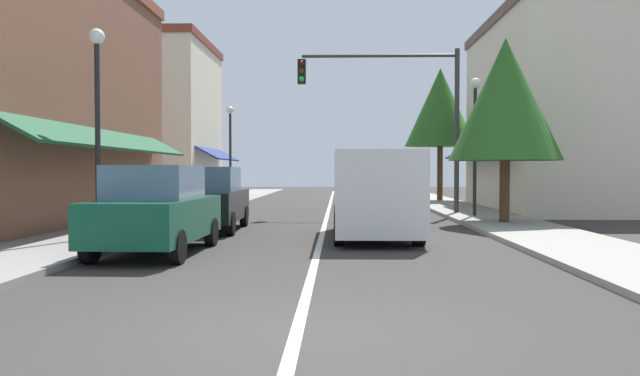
{
  "coord_description": "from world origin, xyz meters",
  "views": [
    {
      "loc": [
        0.43,
        -6.27,
        1.66
      ],
      "look_at": [
        -0.23,
        15.81,
        1.05
      ],
      "focal_mm": 34.9,
      "sensor_mm": 36.0,
      "label": 1
    }
  ],
  "objects_px": {
    "parked_car_nearest_left": "(156,210)",
    "tree_right_near": "(505,100)",
    "van_in_lane": "(374,192)",
    "traffic_signal_mast_arm": "(403,101)",
    "parked_car_second_left": "(209,199)",
    "street_lamp_left_near": "(97,99)",
    "tree_right_far": "(440,107)",
    "street_lamp_left_far": "(230,139)",
    "street_lamp_right_mid": "(475,124)"
  },
  "relations": [
    {
      "from": "tree_right_near",
      "to": "street_lamp_left_far",
      "type": "bearing_deg",
      "value": 132.56
    },
    {
      "from": "van_in_lane",
      "to": "street_lamp_left_near",
      "type": "distance_m",
      "value": 6.89
    },
    {
      "from": "van_in_lane",
      "to": "street_lamp_left_far",
      "type": "xyz_separation_m",
      "value": [
        -6.15,
        14.68,
        2.08
      ]
    },
    {
      "from": "street_lamp_left_far",
      "to": "tree_right_far",
      "type": "relative_size",
      "value": 0.68
    },
    {
      "from": "traffic_signal_mast_arm",
      "to": "tree_right_near",
      "type": "distance_m",
      "value": 5.02
    },
    {
      "from": "parked_car_nearest_left",
      "to": "traffic_signal_mast_arm",
      "type": "xyz_separation_m",
      "value": [
        5.99,
        10.86,
        3.37
      ]
    },
    {
      "from": "street_lamp_right_mid",
      "to": "parked_car_nearest_left",
      "type": "bearing_deg",
      "value": -131.74
    },
    {
      "from": "traffic_signal_mast_arm",
      "to": "street_lamp_right_mid",
      "type": "relative_size",
      "value": 1.27
    },
    {
      "from": "street_lamp_left_near",
      "to": "tree_right_far",
      "type": "xyz_separation_m",
      "value": [
        10.83,
        18.43,
        1.66
      ]
    },
    {
      "from": "street_lamp_left_near",
      "to": "street_lamp_left_far",
      "type": "height_order",
      "value": "street_lamp_left_near"
    },
    {
      "from": "traffic_signal_mast_arm",
      "to": "tree_right_far",
      "type": "height_order",
      "value": "tree_right_far"
    },
    {
      "from": "parked_car_second_left",
      "to": "street_lamp_left_near",
      "type": "height_order",
      "value": "street_lamp_left_near"
    },
    {
      "from": "traffic_signal_mast_arm",
      "to": "street_lamp_left_far",
      "type": "bearing_deg",
      "value": 137.75
    },
    {
      "from": "street_lamp_right_mid",
      "to": "tree_right_far",
      "type": "bearing_deg",
      "value": 86.94
    },
    {
      "from": "street_lamp_left_far",
      "to": "tree_right_near",
      "type": "bearing_deg",
      "value": -47.44
    },
    {
      "from": "van_in_lane",
      "to": "tree_right_near",
      "type": "relative_size",
      "value": 0.92
    },
    {
      "from": "street_lamp_left_near",
      "to": "street_lamp_right_mid",
      "type": "height_order",
      "value": "street_lamp_left_near"
    },
    {
      "from": "van_in_lane",
      "to": "parked_car_nearest_left",
      "type": "bearing_deg",
      "value": -145.95
    },
    {
      "from": "van_in_lane",
      "to": "tree_right_far",
      "type": "relative_size",
      "value": 0.74
    },
    {
      "from": "parked_car_second_left",
      "to": "tree_right_far",
      "type": "bearing_deg",
      "value": 58.82
    },
    {
      "from": "traffic_signal_mast_arm",
      "to": "street_lamp_left_near",
      "type": "xyz_separation_m",
      "value": [
        -7.9,
        -8.97,
        -0.95
      ]
    },
    {
      "from": "traffic_signal_mast_arm",
      "to": "street_lamp_left_near",
      "type": "height_order",
      "value": "traffic_signal_mast_arm"
    },
    {
      "from": "parked_car_second_left",
      "to": "traffic_signal_mast_arm",
      "type": "xyz_separation_m",
      "value": [
        5.96,
        6.0,
        3.37
      ]
    },
    {
      "from": "tree_right_near",
      "to": "street_lamp_left_near",
      "type": "bearing_deg",
      "value": -155.89
    },
    {
      "from": "parked_car_nearest_left",
      "to": "tree_right_near",
      "type": "distance_m",
      "value": 11.26
    },
    {
      "from": "street_lamp_left_near",
      "to": "street_lamp_right_mid",
      "type": "xyz_separation_m",
      "value": [
        10.24,
        7.44,
        -0.04
      ]
    },
    {
      "from": "street_lamp_left_near",
      "to": "tree_right_near",
      "type": "relative_size",
      "value": 0.87
    },
    {
      "from": "parked_car_nearest_left",
      "to": "traffic_signal_mast_arm",
      "type": "relative_size",
      "value": 0.67
    },
    {
      "from": "traffic_signal_mast_arm",
      "to": "tree_right_far",
      "type": "bearing_deg",
      "value": 72.84
    },
    {
      "from": "street_lamp_left_near",
      "to": "tree_right_far",
      "type": "relative_size",
      "value": 0.7
    },
    {
      "from": "parked_car_nearest_left",
      "to": "street_lamp_left_far",
      "type": "xyz_separation_m",
      "value": [
        -1.63,
        17.79,
        2.35
      ]
    },
    {
      "from": "parked_car_second_left",
      "to": "tree_right_far",
      "type": "height_order",
      "value": "tree_right_far"
    },
    {
      "from": "tree_right_near",
      "to": "tree_right_far",
      "type": "bearing_deg",
      "value": 88.82
    },
    {
      "from": "street_lamp_left_near",
      "to": "parked_car_second_left",
      "type": "bearing_deg",
      "value": 56.7
    },
    {
      "from": "parked_car_nearest_left",
      "to": "parked_car_second_left",
      "type": "distance_m",
      "value": 4.86
    },
    {
      "from": "tree_right_near",
      "to": "parked_car_nearest_left",
      "type": "bearing_deg",
      "value": -142.56
    },
    {
      "from": "tree_right_near",
      "to": "tree_right_far",
      "type": "distance_m",
      "value": 13.77
    },
    {
      "from": "parked_car_second_left",
      "to": "van_in_lane",
      "type": "relative_size",
      "value": 0.8
    },
    {
      "from": "street_lamp_left_near",
      "to": "traffic_signal_mast_arm",
      "type": "bearing_deg",
      "value": 48.61
    },
    {
      "from": "street_lamp_right_mid",
      "to": "street_lamp_left_far",
      "type": "relative_size",
      "value": 1.02
    },
    {
      "from": "parked_car_second_left",
      "to": "street_lamp_left_far",
      "type": "xyz_separation_m",
      "value": [
        -1.67,
        12.93,
        2.35
      ]
    },
    {
      "from": "parked_car_nearest_left",
      "to": "street_lamp_left_near",
      "type": "xyz_separation_m",
      "value": [
        -1.91,
        1.89,
        2.43
      ]
    },
    {
      "from": "tree_right_far",
      "to": "parked_car_nearest_left",
      "type": "bearing_deg",
      "value": -113.69
    },
    {
      "from": "parked_car_nearest_left",
      "to": "tree_right_far",
      "type": "relative_size",
      "value": 0.59
    },
    {
      "from": "parked_car_nearest_left",
      "to": "street_lamp_left_far",
      "type": "distance_m",
      "value": 18.02
    },
    {
      "from": "tree_right_near",
      "to": "parked_car_second_left",
      "type": "bearing_deg",
      "value": -168.47
    },
    {
      "from": "van_in_lane",
      "to": "tree_right_far",
      "type": "height_order",
      "value": "tree_right_far"
    },
    {
      "from": "parked_car_nearest_left",
      "to": "street_lamp_left_near",
      "type": "bearing_deg",
      "value": 136.32
    },
    {
      "from": "tree_right_far",
      "to": "street_lamp_right_mid",
      "type": "bearing_deg",
      "value": -93.06
    },
    {
      "from": "parked_car_nearest_left",
      "to": "tree_right_near",
      "type": "relative_size",
      "value": 0.73
    }
  ]
}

